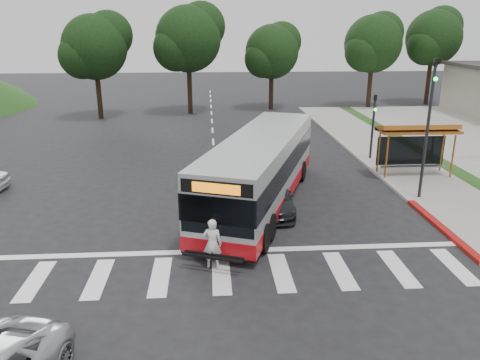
{
  "coord_description": "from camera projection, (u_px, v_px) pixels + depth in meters",
  "views": [
    {
      "loc": [
        -0.32,
        -18.74,
        7.75
      ],
      "look_at": [
        0.97,
        0.13,
        1.6
      ],
      "focal_mm": 35.0,
      "sensor_mm": 36.0,
      "label": 1
    }
  ],
  "objects": [
    {
      "name": "tree_north_a",
      "position": [
        189.0,
        38.0,
        42.66
      ],
      "size": [
        6.6,
        6.15,
        10.17
      ],
      "color": "black",
      "rests_on": "ground"
    },
    {
      "name": "bus_shelter",
      "position": [
        417.0,
        134.0,
        25.01
      ],
      "size": [
        4.2,
        1.6,
        2.86
      ],
      "color": "#A0561A",
      "rests_on": "sidewalk_east"
    },
    {
      "name": "curb_east_red",
      "position": [
        442.0,
        228.0,
        18.86
      ],
      "size": [
        0.32,
        6.0,
        0.15
      ],
      "primitive_type": "cube",
      "color": "maroon",
      "rests_on": "ground"
    },
    {
      "name": "tree_ne_b",
      "position": [
        434.0,
        37.0,
        48.08
      ],
      "size": [
        6.16,
        5.74,
        10.02
      ],
      "color": "black",
      "rests_on": "ground"
    },
    {
      "name": "crosswalk_ladder",
      "position": [
        221.0,
        274.0,
        15.45
      ],
      "size": [
        18.0,
        2.6,
        0.01
      ],
      "primitive_type": "cube",
      "color": "silver",
      "rests_on": "ground"
    },
    {
      "name": "curb_east",
      "position": [
        363.0,
        161.0,
        28.35
      ],
      "size": [
        0.3,
        40.0,
        0.15
      ],
      "primitive_type": "cube",
      "color": "#9E9991",
      "rests_on": "ground"
    },
    {
      "name": "sidewalk_east",
      "position": [
        395.0,
        161.0,
        28.48
      ],
      "size": [
        4.0,
        40.0,
        0.12
      ],
      "primitive_type": "cube",
      "color": "gray",
      "rests_on": "ground"
    },
    {
      "name": "transit_bus",
      "position": [
        261.0,
        171.0,
        21.2
      ],
      "size": [
        6.78,
        12.56,
        3.2
      ],
      "primitive_type": null,
      "rotation": [
        0.0,
        0.0,
        -0.35
      ],
      "color": "#B2B5B7",
      "rests_on": "ground"
    },
    {
      "name": "traffic_signal_ne_short",
      "position": [
        373.0,
        120.0,
        28.11
      ],
      "size": [
        0.18,
        0.37,
        4.0
      ],
      "color": "black",
      "rests_on": "ground"
    },
    {
      "name": "ground",
      "position": [
        218.0,
        217.0,
        20.19
      ],
      "size": [
        140.0,
        140.0,
        0.0
      ],
      "primitive_type": "plane",
      "color": "black",
      "rests_on": "ground"
    },
    {
      "name": "pedestrian",
      "position": [
        212.0,
        244.0,
        15.64
      ],
      "size": [
        0.71,
        0.54,
        1.78
      ],
      "primitive_type": "imported",
      "rotation": [
        0.0,
        0.0,
        2.96
      ],
      "color": "white",
      "rests_on": "ground"
    },
    {
      "name": "tree_north_b",
      "position": [
        273.0,
        51.0,
        45.46
      ],
      "size": [
        5.72,
        5.33,
        8.43
      ],
      "color": "black",
      "rests_on": "ground"
    },
    {
      "name": "dark_sedan",
      "position": [
        274.0,
        197.0,
        20.72
      ],
      "size": [
        2.1,
        4.42,
        1.25
      ],
      "primitive_type": "imported",
      "rotation": [
        0.0,
        0.0,
        -0.08
      ],
      "color": "black",
      "rests_on": "ground"
    },
    {
      "name": "traffic_signal_ne_tall",
      "position": [
        429.0,
        119.0,
        21.04
      ],
      "size": [
        0.18,
        0.37,
        6.5
      ],
      "color": "black",
      "rests_on": "ground"
    },
    {
      "name": "tree_ne_a",
      "position": [
        374.0,
        43.0,
        45.89
      ],
      "size": [
        6.16,
        5.74,
        9.3
      ],
      "color": "black",
      "rests_on": "parking_lot"
    },
    {
      "name": "tree_north_c",
      "position": [
        96.0,
        46.0,
        40.43
      ],
      "size": [
        6.16,
        5.74,
        9.3
      ],
      "color": "black",
      "rests_on": "ground"
    }
  ]
}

